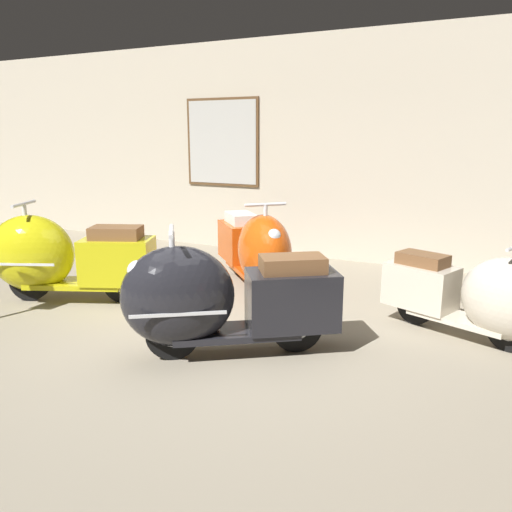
# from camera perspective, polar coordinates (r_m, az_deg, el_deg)

# --- Properties ---
(ground_plane) EXTENTS (60.00, 60.00, 0.00)m
(ground_plane) POSITION_cam_1_polar(r_m,az_deg,el_deg) (4.83, -6.12, -9.07)
(ground_plane) COLOR gray
(showroom_back_wall) EXTENTS (18.00, 0.63, 3.24)m
(showroom_back_wall) POSITION_cam_1_polar(r_m,az_deg,el_deg) (7.73, 9.69, 11.55)
(showroom_back_wall) COLOR #BCB29E
(showroom_back_wall) RESTS_ON ground
(scooter_0) EXTENTS (1.89, 1.21, 1.12)m
(scooter_0) POSITION_cam_1_polar(r_m,az_deg,el_deg) (6.13, -21.11, -0.08)
(scooter_0) COLOR black
(scooter_0) RESTS_ON ground
(scooter_1) EXTENTS (1.62, 1.63, 1.09)m
(scooter_1) POSITION_cam_1_polar(r_m,az_deg,el_deg) (6.15, 0.05, 0.77)
(scooter_1) COLOR black
(scooter_1) RESTS_ON ground
(scooter_2) EXTENTS (1.77, 1.46, 1.10)m
(scooter_2) POSITION_cam_1_polar(r_m,az_deg,el_deg) (4.30, -4.73, -4.79)
(scooter_2) COLOR black
(scooter_2) RESTS_ON ground
(scooter_3) EXTENTS (1.60, 0.95, 0.94)m
(scooter_3) POSITION_cam_1_polar(r_m,az_deg,el_deg) (5.02, 23.45, -4.09)
(scooter_3) COLOR black
(scooter_3) RESTS_ON ground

